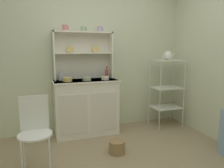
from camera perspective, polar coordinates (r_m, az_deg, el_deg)
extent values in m
cube|color=beige|center=(3.58, -5.29, 7.68)|extent=(3.84, 0.05, 2.50)
cube|color=white|center=(3.41, -7.00, -6.24)|extent=(0.98, 0.42, 0.88)
cube|color=silver|center=(3.18, -10.35, -8.30)|extent=(0.41, 0.01, 0.61)
cube|color=silver|center=(3.28, -2.11, -7.61)|extent=(0.41, 0.01, 0.61)
cube|color=white|center=(3.32, -7.14, 0.88)|extent=(1.01, 0.45, 0.02)
cube|color=silver|center=(3.48, -7.97, 7.69)|extent=(0.94, 0.02, 0.76)
cube|color=white|center=(3.34, -15.51, 7.38)|extent=(0.02, 0.18, 0.76)
cube|color=white|center=(3.53, -0.30, 7.79)|extent=(0.02, 0.18, 0.76)
cube|color=white|center=(3.40, -7.72, 8.29)|extent=(0.90, 0.16, 0.02)
cube|color=white|center=(3.41, -7.84, 13.80)|extent=(0.94, 0.18, 0.02)
cylinder|color=#DBB760|center=(3.40, -11.33, 9.21)|extent=(0.11, 0.03, 0.11)
cylinder|color=#DBB760|center=(3.49, -4.47, 9.35)|extent=(0.11, 0.03, 0.11)
cylinder|color=silver|center=(3.54, 12.96, -3.34)|extent=(0.01, 0.01, 1.17)
cylinder|color=silver|center=(3.81, 18.97, -2.73)|extent=(0.01, 0.01, 1.17)
cylinder|color=silver|center=(3.84, 10.15, -2.28)|extent=(0.01, 0.01, 1.17)
cylinder|color=silver|center=(4.09, 15.91, -1.79)|extent=(0.01, 0.01, 1.17)
cube|color=silver|center=(3.74, 14.90, 6.23)|extent=(0.49, 0.38, 0.01)
cube|color=silver|center=(3.80, 14.61, -0.93)|extent=(0.49, 0.38, 0.01)
cube|color=silver|center=(3.87, 14.39, -6.07)|extent=(0.49, 0.38, 0.01)
cylinder|color=white|center=(2.43, -23.27, -19.05)|extent=(0.01, 0.01, 0.45)
cylinder|color=white|center=(2.42, -16.53, -18.76)|extent=(0.01, 0.01, 0.45)
cylinder|color=white|center=(2.67, -22.88, -16.35)|extent=(0.01, 0.01, 0.45)
cylinder|color=white|center=(2.66, -16.83, -16.08)|extent=(0.01, 0.01, 0.45)
cylinder|color=white|center=(2.45, -20.17, -12.80)|extent=(0.36, 0.36, 0.02)
cube|color=white|center=(2.51, -20.39, -7.42)|extent=(0.31, 0.02, 0.40)
cylinder|color=#93754C|center=(2.88, 1.37, -16.71)|extent=(0.22, 0.22, 0.17)
cylinder|color=#D17A84|center=(3.37, -12.70, 14.68)|extent=(0.08, 0.08, 0.09)
torus|color=#D17A84|center=(3.38, -11.84, 14.77)|extent=(0.01, 0.05, 0.05)
cylinder|color=#9EB78E|center=(3.42, -7.87, 14.63)|extent=(0.08, 0.08, 0.08)
torus|color=#9EB78E|center=(3.43, -7.03, 14.69)|extent=(0.01, 0.04, 0.04)
cylinder|color=#B79ECC|center=(3.48, -3.33, 14.66)|extent=(0.08, 0.08, 0.08)
torus|color=#B79ECC|center=(3.50, -2.49, 14.71)|extent=(0.01, 0.05, 0.05)
cylinder|color=#DBB760|center=(3.19, -12.05, 1.20)|extent=(0.14, 0.14, 0.06)
cylinder|color=#9EB78E|center=(3.24, -6.88, 1.40)|extent=(0.13, 0.13, 0.06)
cylinder|color=silver|center=(3.32, -1.89, 1.63)|extent=(0.12, 0.12, 0.06)
cylinder|color=#B74C47|center=(3.49, -1.45, 2.70)|extent=(0.05, 0.05, 0.14)
cylinder|color=#B74C47|center=(3.48, -1.45, 4.22)|extent=(0.02, 0.02, 0.04)
cylinder|color=#4C382D|center=(3.47, -1.45, 4.68)|extent=(0.03, 0.03, 0.01)
cylinder|color=#B2B7C6|center=(3.33, -13.74, 1.87)|extent=(0.08, 0.08, 0.11)
cylinder|color=silver|center=(3.32, -14.21, 3.38)|extent=(0.01, 0.03, 0.20)
ellipsoid|color=silver|center=(3.31, -14.28, 5.20)|extent=(0.02, 0.01, 0.01)
cylinder|color=silver|center=(3.34, -13.48, 3.13)|extent=(0.03, 0.03, 0.16)
ellipsoid|color=silver|center=(3.33, -13.54, 4.63)|extent=(0.02, 0.01, 0.01)
cylinder|color=silver|center=(3.32, -14.20, 3.23)|extent=(0.01, 0.03, 0.18)
ellipsoid|color=silver|center=(3.32, -14.27, 4.89)|extent=(0.02, 0.01, 0.01)
sphere|color=white|center=(3.74, 14.96, 7.48)|extent=(0.15, 0.15, 0.15)
sphere|color=silver|center=(3.74, 15.01, 8.79)|extent=(0.02, 0.02, 0.02)
cylinder|color=white|center=(3.80, 16.29, 7.62)|extent=(0.09, 0.02, 0.07)
torus|color=white|center=(3.69, 13.82, 7.51)|extent=(0.01, 0.10, 0.10)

